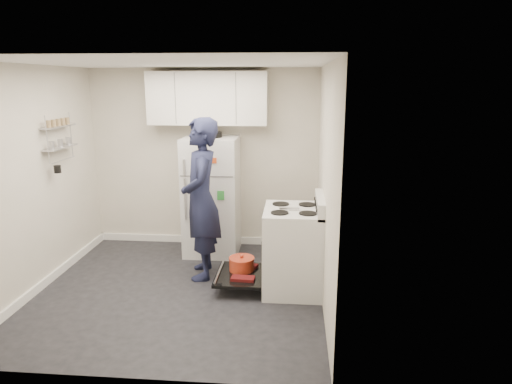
# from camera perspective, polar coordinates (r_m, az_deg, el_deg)

# --- Properties ---
(room) EXTENTS (3.21, 3.21, 2.51)m
(room) POSITION_cam_1_polar(r_m,az_deg,el_deg) (5.03, -10.22, 0.69)
(room) COLOR black
(room) RESTS_ON ground
(electric_range) EXTENTS (0.66, 0.76, 1.10)m
(electric_range) POSITION_cam_1_polar(r_m,az_deg,el_deg) (5.19, 4.52, -7.26)
(electric_range) COLOR silver
(electric_range) RESTS_ON ground
(open_oven_door) EXTENTS (0.55, 0.70, 0.23)m
(open_oven_door) POSITION_cam_1_polar(r_m,az_deg,el_deg) (5.37, -1.89, -9.67)
(open_oven_door) COLOR black
(open_oven_door) RESTS_ON ground
(refrigerator) EXTENTS (0.72, 0.74, 1.67)m
(refrigerator) POSITION_cam_1_polar(r_m,az_deg,el_deg) (6.24, -5.52, -0.43)
(refrigerator) COLOR silver
(refrigerator) RESTS_ON ground
(upper_cabinets) EXTENTS (1.60, 0.33, 0.70)m
(upper_cabinets) POSITION_cam_1_polar(r_m,az_deg,el_deg) (6.25, -6.05, 11.58)
(upper_cabinets) COLOR silver
(upper_cabinets) RESTS_ON room
(wall_shelf_rack) EXTENTS (0.14, 0.60, 0.61)m
(wall_shelf_rack) POSITION_cam_1_polar(r_m,az_deg,el_deg) (5.93, -23.37, 6.33)
(wall_shelf_rack) COLOR #B2B2B7
(wall_shelf_rack) RESTS_ON room
(person) EXTENTS (0.58, 0.77, 1.92)m
(person) POSITION_cam_1_polar(r_m,az_deg,el_deg) (5.43, -6.88, -0.90)
(person) COLOR #181C36
(person) RESTS_ON ground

